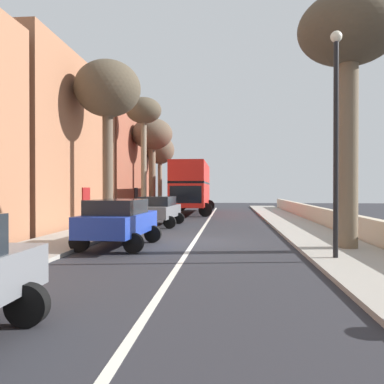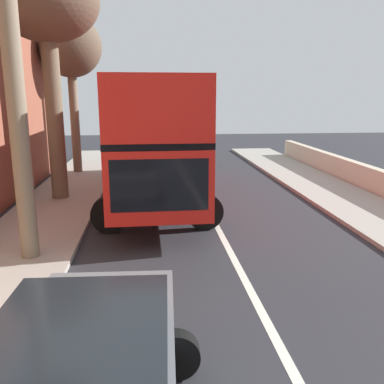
# 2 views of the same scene
# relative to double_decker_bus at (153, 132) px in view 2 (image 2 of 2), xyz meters

# --- Properties ---
(double_decker_bus) EXTENTS (3.66, 10.92, 4.06)m
(double_decker_bus) POSITION_rel_double_decker_bus_xyz_m (0.00, 0.00, 0.00)
(double_decker_bus) COLOR red
(double_decker_bus) RESTS_ON ground
(street_tree_left_0) EXTENTS (3.35, 3.35, 7.70)m
(street_tree_left_0) POSITION_rel_double_decker_bus_xyz_m (-3.27, -0.03, 3.97)
(street_tree_left_0) COLOR brown
(street_tree_left_0) RESTS_ON sidewalk_left
(street_tree_left_2) EXTENTS (2.74, 2.74, 6.90)m
(street_tree_left_2) POSITION_rel_double_decker_bus_xyz_m (-3.50, 5.06, 3.22)
(street_tree_left_2) COLOR #7A6B56
(street_tree_left_2) RESTS_ON sidewalk_left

